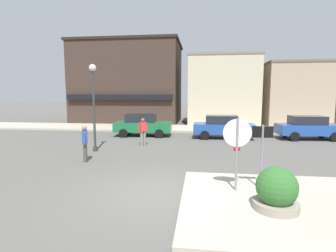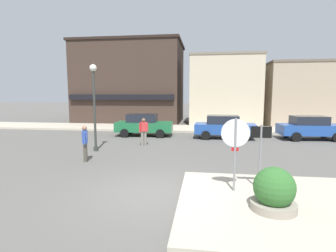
{
  "view_description": "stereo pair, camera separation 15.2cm",
  "coord_description": "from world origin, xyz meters",
  "px_view_note": "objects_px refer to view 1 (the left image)",
  "views": [
    {
      "loc": [
        1.35,
        -7.56,
        2.98
      ],
      "look_at": [
        -0.15,
        4.5,
        1.5
      ],
      "focal_mm": 28.0,
      "sensor_mm": 36.0,
      "label": 1
    },
    {
      "loc": [
        1.5,
        -7.54,
        2.98
      ],
      "look_at": [
        -0.15,
        4.5,
        1.5
      ],
      "focal_mm": 28.0,
      "sensor_mm": 36.0,
      "label": 2
    }
  ],
  "objects_px": {
    "parked_car_third": "(308,127)",
    "parked_car_nearest": "(143,125)",
    "parked_car_second": "(223,126)",
    "pedestrian_crossing_near": "(85,142)",
    "stop_sign": "(237,145)",
    "one_way_sign": "(262,150)",
    "planter": "(276,193)",
    "lamp_post": "(93,95)",
    "pedestrian_crossing_far": "(143,131)"
  },
  "relations": [
    {
      "from": "one_way_sign",
      "to": "pedestrian_crossing_near",
      "type": "bearing_deg",
      "value": 156.74
    },
    {
      "from": "pedestrian_crossing_near",
      "to": "planter",
      "type": "bearing_deg",
      "value": -32.13
    },
    {
      "from": "planter",
      "to": "parked_car_second",
      "type": "height_order",
      "value": "parked_car_second"
    },
    {
      "from": "planter",
      "to": "pedestrian_crossing_far",
      "type": "distance_m",
      "value": 9.65
    },
    {
      "from": "one_way_sign",
      "to": "planter",
      "type": "bearing_deg",
      "value": -87.4
    },
    {
      "from": "stop_sign",
      "to": "parked_car_second",
      "type": "distance_m",
      "value": 10.28
    },
    {
      "from": "parked_car_second",
      "to": "one_way_sign",
      "type": "bearing_deg",
      "value": -88.32
    },
    {
      "from": "lamp_post",
      "to": "pedestrian_crossing_near",
      "type": "bearing_deg",
      "value": -78.56
    },
    {
      "from": "stop_sign",
      "to": "parked_car_third",
      "type": "xyz_separation_m",
      "value": [
        6.03,
        10.52,
        -0.71
      ]
    },
    {
      "from": "lamp_post",
      "to": "pedestrian_crossing_far",
      "type": "relative_size",
      "value": 2.82
    },
    {
      "from": "pedestrian_crossing_far",
      "to": "lamp_post",
      "type": "bearing_deg",
      "value": -142.67
    },
    {
      "from": "planter",
      "to": "pedestrian_crossing_far",
      "type": "relative_size",
      "value": 0.76
    },
    {
      "from": "pedestrian_crossing_near",
      "to": "stop_sign",
      "type": "bearing_deg",
      "value": -27.26
    },
    {
      "from": "parked_car_second",
      "to": "parked_car_third",
      "type": "xyz_separation_m",
      "value": [
        5.57,
        0.27,
        0.0
      ]
    },
    {
      "from": "planter",
      "to": "parked_car_nearest",
      "type": "xyz_separation_m",
      "value": [
        -5.99,
        11.76,
        0.25
      ]
    },
    {
      "from": "stop_sign",
      "to": "parked_car_second",
      "type": "relative_size",
      "value": 0.57
    },
    {
      "from": "parked_car_second",
      "to": "parked_car_third",
      "type": "distance_m",
      "value": 5.58
    },
    {
      "from": "lamp_post",
      "to": "parked_car_nearest",
      "type": "height_order",
      "value": "lamp_post"
    },
    {
      "from": "stop_sign",
      "to": "lamp_post",
      "type": "bearing_deg",
      "value": 141.13
    },
    {
      "from": "one_way_sign",
      "to": "pedestrian_crossing_near",
      "type": "relative_size",
      "value": 1.3
    },
    {
      "from": "parked_car_second",
      "to": "pedestrian_crossing_far",
      "type": "distance_m",
      "value": 5.82
    },
    {
      "from": "parked_car_nearest",
      "to": "parked_car_second",
      "type": "bearing_deg",
      "value": -3.21
    },
    {
      "from": "planter",
      "to": "pedestrian_crossing_near",
      "type": "distance_m",
      "value": 8.19
    },
    {
      "from": "parked_car_second",
      "to": "parked_car_third",
      "type": "relative_size",
      "value": 0.99
    },
    {
      "from": "lamp_post",
      "to": "parked_car_nearest",
      "type": "xyz_separation_m",
      "value": [
        1.37,
        5.29,
        -2.15
      ]
    },
    {
      "from": "one_way_sign",
      "to": "parked_car_nearest",
      "type": "relative_size",
      "value": 0.52
    },
    {
      "from": "parked_car_nearest",
      "to": "parked_car_second",
      "type": "height_order",
      "value": "same"
    },
    {
      "from": "planter",
      "to": "parked_car_second",
      "type": "distance_m",
      "value": 11.45
    },
    {
      "from": "parked_car_nearest",
      "to": "parked_car_second",
      "type": "relative_size",
      "value": 1.0
    },
    {
      "from": "parked_car_third",
      "to": "pedestrian_crossing_far",
      "type": "relative_size",
      "value": 2.55
    },
    {
      "from": "one_way_sign",
      "to": "parked_car_nearest",
      "type": "height_order",
      "value": "one_way_sign"
    },
    {
      "from": "parked_car_nearest",
      "to": "one_way_sign",
      "type": "bearing_deg",
      "value": -60.24
    },
    {
      "from": "pedestrian_crossing_far",
      "to": "parked_car_nearest",
      "type": "bearing_deg",
      "value": 102.97
    },
    {
      "from": "one_way_sign",
      "to": "planter",
      "type": "distance_m",
      "value": 1.6
    },
    {
      "from": "one_way_sign",
      "to": "stop_sign",
      "type": "bearing_deg",
      "value": -165.26
    },
    {
      "from": "parked_car_nearest",
      "to": "pedestrian_crossing_near",
      "type": "bearing_deg",
      "value": -97.23
    },
    {
      "from": "parked_car_third",
      "to": "pedestrian_crossing_near",
      "type": "xyz_separation_m",
      "value": [
        -12.14,
        -7.37,
        0.06
      ]
    },
    {
      "from": "planter",
      "to": "one_way_sign",
      "type": "bearing_deg",
      "value": 92.6
    },
    {
      "from": "planter",
      "to": "parked_car_second",
      "type": "xyz_separation_m",
      "value": [
        -0.36,
        11.45,
        0.25
      ]
    },
    {
      "from": "planter",
      "to": "parked_car_third",
      "type": "bearing_deg",
      "value": 66.02
    },
    {
      "from": "planter",
      "to": "pedestrian_crossing_near",
      "type": "relative_size",
      "value": 0.76
    },
    {
      "from": "parked_car_third",
      "to": "parked_car_second",
      "type": "bearing_deg",
      "value": -177.19
    },
    {
      "from": "one_way_sign",
      "to": "pedestrian_crossing_near",
      "type": "xyz_separation_m",
      "value": [
        -6.86,
        2.95,
        -0.46
      ]
    },
    {
      "from": "parked_car_second",
      "to": "pedestrian_crossing_near",
      "type": "distance_m",
      "value": 9.67
    },
    {
      "from": "parked_car_third",
      "to": "pedestrian_crossing_near",
      "type": "bearing_deg",
      "value": -148.75
    },
    {
      "from": "parked_car_third",
      "to": "parked_car_nearest",
      "type": "bearing_deg",
      "value": 179.78
    },
    {
      "from": "parked_car_nearest",
      "to": "parked_car_third",
      "type": "height_order",
      "value": "same"
    },
    {
      "from": "one_way_sign",
      "to": "parked_car_nearest",
      "type": "distance_m",
      "value": 11.95
    },
    {
      "from": "lamp_post",
      "to": "pedestrian_crossing_far",
      "type": "distance_m",
      "value": 3.47
    },
    {
      "from": "planter",
      "to": "parked_car_nearest",
      "type": "bearing_deg",
      "value": 116.98
    }
  ]
}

